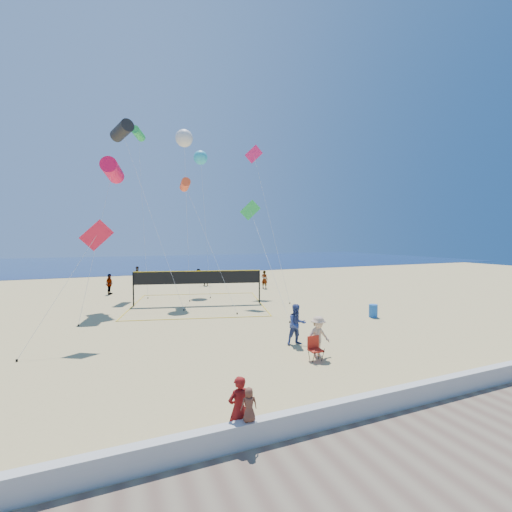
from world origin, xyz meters
name	(u,v)px	position (x,y,z in m)	size (l,w,h in m)	color
ground	(284,380)	(0.00, 0.00, 0.00)	(120.00, 120.00, 0.00)	tan
ocean	(142,262)	(0.00, 62.00, 0.01)	(140.00, 50.00, 0.03)	navy
seawall	(336,413)	(0.00, -3.00, 0.30)	(32.00, 0.30, 0.60)	#B8B9B4
boardwalk	(394,471)	(0.00, -5.00, 0.01)	(32.00, 3.60, 0.03)	#6D5F4A
woman	(239,408)	(-2.63, -2.70, 0.79)	(0.58, 0.38, 1.58)	maroon
toddler	(249,405)	(-2.48, -3.01, 1.00)	(0.39, 0.25, 0.80)	brown
bystander_a	(297,324)	(2.37, 3.31, 0.93)	(0.91, 0.71, 1.87)	navy
bystander_b	(318,337)	(2.37, 1.53, 0.85)	(1.09, 0.63, 1.69)	tan
far_person_0	(109,284)	(-5.72, 21.86, 0.90)	(1.05, 0.44, 1.79)	gray
far_person_1	(206,279)	(3.36, 23.91, 0.72)	(1.34, 0.43, 1.45)	gray
far_person_2	(264,279)	(8.20, 19.97, 0.87)	(0.64, 0.42, 1.74)	gray
far_person_3	(138,275)	(-2.91, 29.28, 0.89)	(0.86, 0.67, 1.78)	gray
far_person_4	(199,275)	(3.42, 27.36, 0.73)	(0.94, 0.54, 1.46)	gray
camp_chair	(315,347)	(2.03, 1.26, 0.54)	(0.52, 0.64, 1.06)	#B02114
trash_barrel	(373,311)	(9.44, 6.25, 0.39)	(0.52, 0.52, 0.79)	blue
volleyball_net	(198,281)	(0.37, 14.48, 1.72)	(11.37, 11.26, 2.51)	black
kite_0	(112,171)	(-5.28, 16.29, 9.69)	(2.81, 6.96, 10.44)	#EA0E44
kite_1	(122,131)	(-4.54, 18.46, 13.17)	(4.46, 7.14, 13.84)	black
kite_2	(185,185)	(-0.05, 16.78, 9.06)	(2.44, 7.44, 9.54)	#FB4F26
kite_3	(93,241)	(-6.20, 7.56, 4.78)	(3.71, 2.16, 5.79)	#F71937
kite_4	(252,215)	(4.23, 13.38, 6.59)	(1.47, 7.17, 7.78)	green
kite_5	(256,162)	(6.85, 18.97, 11.87)	(1.72, 7.62, 13.53)	#F21D66
kite_6	(184,138)	(0.10, 17.73, 12.91)	(1.73, 2.76, 13.62)	silver
kite_7	(201,158)	(2.42, 21.83, 12.46)	(1.67, 6.03, 13.13)	#2DB0CD
kite_8	(138,134)	(-3.05, 22.86, 14.31)	(1.41, 5.45, 14.84)	green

